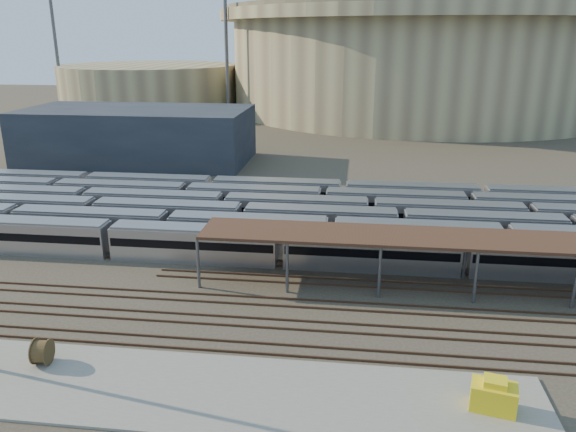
# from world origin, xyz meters

# --- Properties ---
(ground) EXTENTS (420.00, 420.00, 0.00)m
(ground) POSITION_xyz_m (0.00, 0.00, 0.00)
(ground) COLOR #383026
(ground) RESTS_ON ground
(apron) EXTENTS (50.00, 9.00, 0.20)m
(apron) POSITION_xyz_m (-5.00, -15.00, 0.10)
(apron) COLOR gray
(apron) RESTS_ON ground
(subway_trains) EXTENTS (127.44, 23.90, 3.60)m
(subway_trains) POSITION_xyz_m (2.07, 18.50, 1.80)
(subway_trains) COLOR #B3B2B7
(subway_trains) RESTS_ON ground
(inspection_shed) EXTENTS (60.30, 6.00, 5.30)m
(inspection_shed) POSITION_xyz_m (22.00, 4.00, 4.98)
(inspection_shed) COLOR #515155
(inspection_shed) RESTS_ON ground
(empty_tracks) EXTENTS (170.00, 9.62, 0.18)m
(empty_tracks) POSITION_xyz_m (0.00, -5.00, 0.09)
(empty_tracks) COLOR #4C3323
(empty_tracks) RESTS_ON ground
(stadium) EXTENTS (124.00, 124.00, 32.50)m
(stadium) POSITION_xyz_m (25.00, 140.00, 16.47)
(stadium) COLOR tan
(stadium) RESTS_ON ground
(secondary_arena) EXTENTS (56.00, 56.00, 14.00)m
(secondary_arena) POSITION_xyz_m (-60.00, 130.00, 7.00)
(secondary_arena) COLOR tan
(secondary_arena) RESTS_ON ground
(service_building) EXTENTS (42.00, 20.00, 10.00)m
(service_building) POSITION_xyz_m (-35.00, 55.00, 5.00)
(service_building) COLOR #1E232D
(service_building) RESTS_ON ground
(floodlight_0) EXTENTS (4.00, 1.00, 38.40)m
(floodlight_0) POSITION_xyz_m (-30.00, 110.00, 20.65)
(floodlight_0) COLOR #515155
(floodlight_0) RESTS_ON ground
(floodlight_1) EXTENTS (4.00, 1.00, 38.40)m
(floodlight_1) POSITION_xyz_m (-85.00, 120.00, 20.65)
(floodlight_1) COLOR #515155
(floodlight_1) RESTS_ON ground
(floodlight_3) EXTENTS (4.00, 1.00, 38.40)m
(floodlight_3) POSITION_xyz_m (-10.00, 160.00, 20.65)
(floodlight_3) COLOR #515155
(floodlight_3) RESTS_ON ground
(cable_reel_east) EXTENTS (1.27, 2.05, 1.95)m
(cable_reel_east) POSITION_xyz_m (-15.76, -13.21, 1.17)
(cable_reel_east) COLOR brown
(cable_reel_east) RESTS_ON apron
(yellow_equipment) EXTENTS (3.17, 2.37, 1.78)m
(yellow_equipment) POSITION_xyz_m (16.03, -14.55, 1.09)
(yellow_equipment) COLOR yellow
(yellow_equipment) RESTS_ON apron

